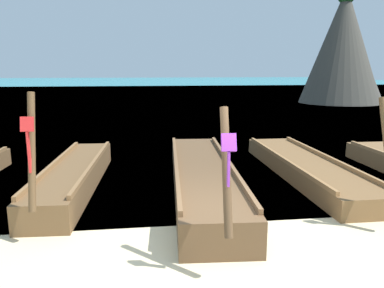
# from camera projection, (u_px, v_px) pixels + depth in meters

# --- Properties ---
(ground) EXTENTS (120.00, 120.00, 0.00)m
(ground) POSITION_uv_depth(u_px,v_px,m) (217.00, 252.00, 6.01)
(ground) COLOR beige
(sea_water) EXTENTS (120.00, 120.00, 0.00)m
(sea_water) POSITION_uv_depth(u_px,v_px,m) (150.00, 86.00, 65.43)
(sea_water) COLOR teal
(sea_water) RESTS_ON ground
(longtail_boat_red_ribbon) EXTENTS (1.29, 5.86, 2.53)m
(longtail_boat_red_ribbon) POSITION_uv_depth(u_px,v_px,m) (74.00, 176.00, 9.18)
(longtail_boat_red_ribbon) COLOR brown
(longtail_boat_red_ribbon) RESTS_ON ground
(longtail_boat_violet_ribbon) EXTENTS (1.79, 7.43, 2.37)m
(longtail_boat_violet_ribbon) POSITION_uv_depth(u_px,v_px,m) (203.00, 178.00, 8.97)
(longtail_boat_violet_ribbon) COLOR brown
(longtail_boat_violet_ribbon) RESTS_ON ground
(longtail_boat_green_ribbon) EXTENTS (1.39, 6.89, 2.40)m
(longtail_boat_green_ribbon) POSITION_uv_depth(u_px,v_px,m) (306.00, 168.00, 10.21)
(longtail_boat_green_ribbon) COLOR brown
(longtail_boat_green_ribbon) RESTS_ON ground
(karst_rock) EXTENTS (7.72, 6.74, 9.56)m
(karst_rock) POSITION_uv_depth(u_px,v_px,m) (344.00, 48.00, 31.59)
(karst_rock) COLOR #47443D
(karst_rock) RESTS_ON ground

